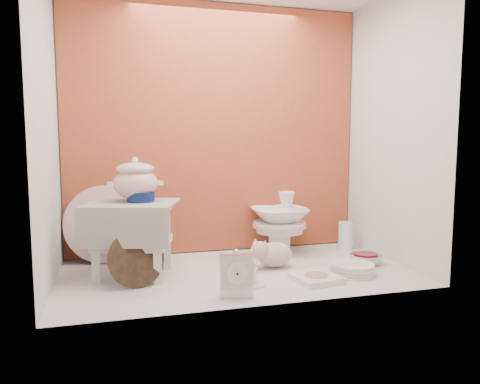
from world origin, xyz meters
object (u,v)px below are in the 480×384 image
at_px(step_stool, 133,239).
at_px(dinner_plate_stack, 353,269).
at_px(blue_white_vase, 134,239).
at_px(gold_rim_teacup, 246,273).
at_px(crystal_bowl, 366,259).
at_px(mantel_clock, 236,274).
at_px(porcelain_tower, 280,223).
at_px(floral_platter, 104,224).
at_px(plush_pig, 275,254).
at_px(soup_tureen, 135,179).

height_order(step_stool, dinner_plate_stack, step_stool).
relative_size(blue_white_vase, gold_rim_teacup, 2.33).
bearing_deg(crystal_bowl, mantel_clock, -158.41).
bearing_deg(crystal_bowl, porcelain_tower, 136.39).
height_order(floral_platter, gold_rim_teacup, floral_platter).
xyz_separation_m(step_stool, plush_pig, (0.74, -0.05, -0.11)).
bearing_deg(gold_rim_teacup, soup_tureen, 144.57).
relative_size(gold_rim_teacup, dinner_plate_stack, 0.48).
relative_size(plush_pig, gold_rim_teacup, 2.25).
bearing_deg(plush_pig, blue_white_vase, 165.40).
height_order(step_stool, soup_tureen, soup_tureen).
bearing_deg(mantel_clock, porcelain_tower, 63.45).
height_order(soup_tureen, blue_white_vase, soup_tureen).
bearing_deg(mantel_clock, gold_rim_teacup, 66.97).
xyz_separation_m(step_stool, gold_rim_teacup, (0.51, -0.30, -0.13)).
bearing_deg(plush_pig, step_stool, -174.12).
bearing_deg(mantel_clock, crystal_bowl, 28.57).
bearing_deg(plush_pig, crystal_bowl, 2.62).
xyz_separation_m(floral_platter, plush_pig, (0.89, -0.39, -0.14)).
distance_m(mantel_clock, dinner_plate_stack, 0.69).
xyz_separation_m(floral_platter, porcelain_tower, (1.02, -0.09, -0.02)).
height_order(floral_platter, mantel_clock, floral_platter).
distance_m(crystal_bowl, porcelain_tower, 0.55).
height_order(step_stool, crystal_bowl, step_stool).
bearing_deg(porcelain_tower, gold_rim_teacup, -124.50).
relative_size(blue_white_vase, dinner_plate_stack, 1.12).
relative_size(gold_rim_teacup, crystal_bowl, 0.63).
distance_m(step_stool, dinner_plate_stack, 1.13).
relative_size(gold_rim_teacup, porcelain_tower, 0.29).
height_order(step_stool, blue_white_vase, step_stool).
relative_size(floral_platter, dinner_plate_stack, 1.90).
xyz_separation_m(gold_rim_teacup, crystal_bowl, (0.75, 0.18, -0.03)).
xyz_separation_m(floral_platter, mantel_clock, (0.56, -0.79, -0.11)).
xyz_separation_m(mantel_clock, crystal_bowl, (0.84, 0.33, -0.08)).
height_order(mantel_clock, gold_rim_teacup, mantel_clock).
height_order(floral_platter, dinner_plate_stack, floral_platter).
bearing_deg(porcelain_tower, floral_platter, 174.73).
bearing_deg(blue_white_vase, mantel_clock, -60.92).
xyz_separation_m(step_stool, crystal_bowl, (1.26, -0.12, -0.16)).
distance_m(floral_platter, mantel_clock, 0.97).
bearing_deg(dinner_plate_stack, floral_platter, 153.44).
bearing_deg(blue_white_vase, crystal_bowl, -17.91).
height_order(blue_white_vase, gold_rim_teacup, blue_white_vase).
bearing_deg(crystal_bowl, plush_pig, 172.55).
distance_m(step_stool, porcelain_tower, 0.91).
xyz_separation_m(crystal_bowl, porcelain_tower, (-0.38, 0.36, 0.16)).
height_order(plush_pig, dinner_plate_stack, plush_pig).
xyz_separation_m(gold_rim_teacup, dinner_plate_stack, (0.58, 0.02, -0.03)).
xyz_separation_m(dinner_plate_stack, crystal_bowl, (0.17, 0.16, -0.00)).
bearing_deg(plush_pig, porcelain_tower, 75.03).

